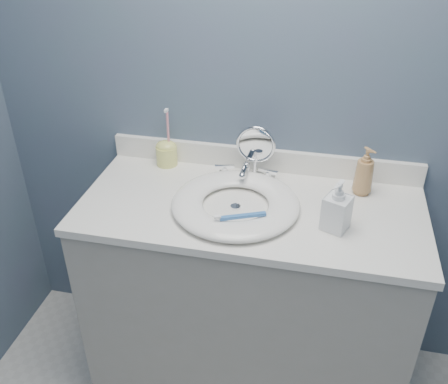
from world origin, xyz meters
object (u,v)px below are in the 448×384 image
(makeup_mirror, at_px, (256,151))
(toothbrush_holder, at_px, (167,152))
(soap_bottle_amber, at_px, (365,171))
(soap_bottle_clear, at_px, (337,205))

(makeup_mirror, xyz_separation_m, toothbrush_holder, (-0.36, 0.03, -0.06))
(soap_bottle_amber, distance_m, soap_bottle_clear, 0.26)
(soap_bottle_amber, height_order, soap_bottle_clear, soap_bottle_amber)
(makeup_mirror, relative_size, toothbrush_holder, 0.91)
(makeup_mirror, distance_m, soap_bottle_amber, 0.40)
(soap_bottle_clear, relative_size, toothbrush_holder, 0.74)
(toothbrush_holder, bearing_deg, makeup_mirror, -5.49)
(soap_bottle_amber, bearing_deg, makeup_mirror, 132.49)
(toothbrush_holder, bearing_deg, soap_bottle_amber, -4.17)
(soap_bottle_amber, height_order, toothbrush_holder, toothbrush_holder)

